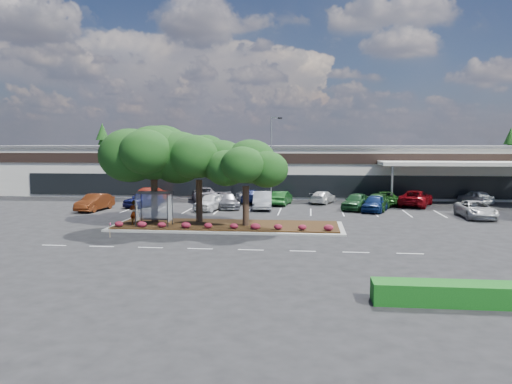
# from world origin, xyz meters

# --- Properties ---
(ground) EXTENTS (160.00, 160.00, 0.00)m
(ground) POSITION_xyz_m (0.00, 0.00, 0.00)
(ground) COLOR black
(ground) RESTS_ON ground
(retail_store) EXTENTS (80.40, 25.20, 6.25)m
(retail_store) POSITION_xyz_m (0.06, 33.91, 3.15)
(retail_store) COLOR silver
(retail_store) RESTS_ON ground
(landscape_island) EXTENTS (18.00, 6.00, 0.26)m
(landscape_island) POSITION_xyz_m (-2.00, 4.00, 0.12)
(landscape_island) COLOR #979793
(landscape_island) RESTS_ON ground
(lane_markings) EXTENTS (33.12, 20.06, 0.01)m
(lane_markings) POSITION_xyz_m (-0.14, 10.42, 0.01)
(lane_markings) COLOR silver
(lane_markings) RESTS_ON ground
(shrub_row) EXTENTS (17.00, 0.80, 0.50)m
(shrub_row) POSITION_xyz_m (-2.00, 1.90, 0.51)
(shrub_row) COLOR maroon
(shrub_row) RESTS_ON landscape_island
(bus_shelter) EXTENTS (2.75, 1.55, 2.59)m
(bus_shelter) POSITION_xyz_m (-7.50, 2.95, 2.31)
(bus_shelter) COLOR black
(bus_shelter) RESTS_ON landscape_island
(island_tree_west) EXTENTS (7.20, 7.20, 7.89)m
(island_tree_west) POSITION_xyz_m (-8.00, 4.50, 4.21)
(island_tree_west) COLOR #0E360D
(island_tree_west) RESTS_ON landscape_island
(island_tree_mid) EXTENTS (6.60, 6.60, 7.32)m
(island_tree_mid) POSITION_xyz_m (-4.50, 5.20, 3.92)
(island_tree_mid) COLOR #0E360D
(island_tree_mid) RESTS_ON landscape_island
(island_tree_east) EXTENTS (5.80, 5.80, 6.50)m
(island_tree_east) POSITION_xyz_m (-0.50, 3.70, 3.51)
(island_tree_east) COLOR #0E360D
(island_tree_east) RESTS_ON landscape_island
(hedge_south_east) EXTENTS (6.00, 1.30, 0.90)m
(hedge_south_east) POSITION_xyz_m (10.00, -13.50, 0.45)
(hedge_south_east) COLOR #0D4511
(hedge_south_east) RESTS_ON ground
(conifer_north_west) EXTENTS (4.40, 4.40, 10.00)m
(conifer_north_west) POSITION_xyz_m (-30.00, 46.00, 5.00)
(conifer_north_west) COLOR #0E360D
(conifer_north_west) RESTS_ON ground
(conifer_north_east) EXTENTS (3.96, 3.96, 9.00)m
(conifer_north_east) POSITION_xyz_m (34.00, 44.00, 4.50)
(conifer_north_east) COLOR #0E360D
(conifer_north_east) RESTS_ON ground
(person_waiting) EXTENTS (0.75, 0.55, 1.91)m
(person_waiting) POSITION_xyz_m (-9.14, 2.93, 1.22)
(person_waiting) COLOR #594C47
(person_waiting) RESTS_ON landscape_island
(light_pole) EXTENTS (1.43, 0.55, 9.50)m
(light_pole) POSITION_xyz_m (0.24, 20.54, 4.20)
(light_pole) COLOR #979793
(light_pole) RESTS_ON ground
(survey_stake) EXTENTS (0.08, 0.14, 1.05)m
(survey_stake) POSITION_xyz_m (-9.45, -1.07, 0.68)
(survey_stake) COLOR #9B7D51
(survey_stake) RESTS_ON ground
(car_0) EXTENTS (2.30, 5.07, 1.61)m
(car_0) POSITION_xyz_m (-16.55, 12.36, 0.81)
(car_0) COLOR #652A11
(car_0) RESTS_ON ground
(car_1) EXTENTS (3.58, 5.21, 1.65)m
(car_1) POSITION_xyz_m (-12.76, 15.68, 0.82)
(car_1) COLOR navy
(car_1) RESTS_ON ground
(car_2) EXTENTS (3.61, 5.51, 1.48)m
(car_2) POSITION_xyz_m (-4.01, 15.58, 0.74)
(car_2) COLOR #585960
(car_2) RESTS_ON ground
(car_3) EXTENTS (3.29, 5.10, 1.62)m
(car_3) POSITION_xyz_m (-5.28, 13.94, 0.81)
(car_3) COLOR white
(car_3) RESTS_ON ground
(car_4) EXTENTS (2.24, 5.35, 1.72)m
(car_4) POSITION_xyz_m (-0.33, 15.39, 0.86)
(car_4) COLOR #A0A4AB
(car_4) RESTS_ON ground
(car_5) EXTENTS (3.61, 5.24, 1.65)m
(car_5) POSITION_xyz_m (8.95, 15.70, 0.83)
(car_5) COLOR #1C4B25
(car_5) RESTS_ON ground
(car_6) EXTENTS (3.42, 5.33, 1.69)m
(car_6) POSITION_xyz_m (11.00, 15.64, 0.85)
(car_6) COLOR #1A431A
(car_6) RESTS_ON ground
(car_7) EXTENTS (3.29, 5.10, 1.62)m
(car_7) POSITION_xyz_m (10.63, 14.55, 0.81)
(car_7) COLOR navy
(car_7) RESTS_ON ground
(car_8) EXTENTS (2.58, 5.48, 1.51)m
(car_8) POSITION_xyz_m (18.95, 11.24, 0.76)
(car_8) COLOR #B6B6B6
(car_8) RESTS_ON ground
(car_9) EXTENTS (2.85, 4.89, 1.52)m
(car_9) POSITION_xyz_m (-13.63, 21.36, 0.76)
(car_9) COLOR maroon
(car_9) RESTS_ON ground
(car_10) EXTENTS (4.19, 6.33, 1.62)m
(car_10) POSITION_xyz_m (-7.55, 21.43, 0.81)
(car_10) COLOR slate
(car_10) RESTS_ON ground
(car_11) EXTENTS (3.48, 5.43, 1.39)m
(car_11) POSITION_xyz_m (-2.52, 20.85, 0.70)
(car_11) COLOR silver
(car_11) RESTS_ON ground
(car_12) EXTENTS (2.25, 5.10, 1.46)m
(car_12) POSITION_xyz_m (-2.19, 20.53, 0.73)
(car_12) COLOR navy
(car_12) RESTS_ON ground
(car_13) EXTENTS (2.25, 4.68, 1.48)m
(car_13) POSITION_xyz_m (1.38, 18.91, 0.74)
(car_13) COLOR #144918
(car_13) RESTS_ON ground
(car_14) EXTENTS (3.33, 4.98, 1.34)m
(car_14) POSITION_xyz_m (5.85, 20.80, 0.67)
(car_14) COLOR silver
(car_14) RESTS_ON ground
(car_15) EXTENTS (2.75, 5.54, 1.51)m
(car_15) POSITION_xyz_m (12.27, 19.73, 0.76)
(car_15) COLOR #1C4F16
(car_15) RESTS_ON ground
(car_16) EXTENTS (4.77, 6.58, 1.66)m
(car_16) POSITION_xyz_m (15.41, 19.21, 0.83)
(car_16) COLOR maroon
(car_16) RESTS_ON ground
(car_17) EXTENTS (3.24, 4.77, 1.51)m
(car_17) POSITION_xyz_m (22.25, 21.86, 0.75)
(car_17) COLOR #A7ADB2
(car_17) RESTS_ON ground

